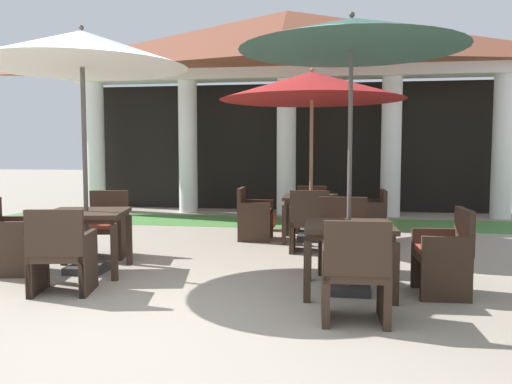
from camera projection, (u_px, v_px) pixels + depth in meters
name	position (u px, v px, depth m)	size (l,w,h in m)	color
ground_plane	(193.00, 321.00, 4.56)	(60.00, 60.00, 0.00)	#9E9384
background_pavilion	(287.00, 60.00, 11.82)	(10.40, 2.68, 4.53)	white
lawn_strip	(279.00, 222.00, 10.68)	(12.20, 1.68, 0.01)	#47843D
patio_table_near_foreground	(349.00, 233.00, 5.43)	(0.95, 0.95, 0.72)	#38281E
patio_umbrella_near_foreground	(352.00, 37.00, 5.27)	(2.28, 2.28, 2.85)	#2D2D2D
patio_chair_near_foreground_south	(355.00, 274.00, 4.50)	(0.59, 0.55, 0.91)	#38281E
patio_chair_near_foreground_east	(445.00, 255.00, 5.34)	(0.52, 0.60, 0.89)	#38281E
patio_chair_near_foreground_north	(344.00, 237.00, 6.41)	(0.64, 0.57, 0.89)	#38281E
patio_table_mid_left	(86.00, 219.00, 6.31)	(1.07, 1.07, 0.74)	#38281E
patio_umbrella_mid_left	(82.00, 51.00, 6.14)	(2.46, 2.46, 2.92)	#2D2D2D
patio_chair_mid_left_west	(8.00, 239.00, 6.29)	(0.63, 0.64, 0.89)	#38281E
patio_chair_mid_left_south	(61.00, 255.00, 5.39)	(0.67, 0.62, 0.89)	#38281E
patio_chair_mid_left_north	(106.00, 228.00, 7.26)	(0.65, 0.66, 0.90)	#38281E
patio_table_far_back	(311.00, 202.00, 8.50)	(0.92, 0.92, 0.73)	#38281E
patio_umbrella_far_back	(312.00, 87.00, 8.35)	(2.94, 2.94, 2.76)	#2D2D2D
patio_chair_far_back_north	(312.00, 210.00, 9.43)	(0.58, 0.56, 0.81)	#38281E
patio_chair_far_back_east	(369.00, 217.00, 8.41)	(0.58, 0.57, 0.83)	#38281E
patio_chair_far_back_west	(254.00, 215.00, 8.63)	(0.56, 0.61, 0.85)	#38281E
patio_chair_far_back_south	(310.00, 223.00, 7.59)	(0.59, 0.60, 0.91)	#38281E
terracotta_urn	(268.00, 219.00, 9.64)	(0.34, 0.34, 0.48)	#9E5633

